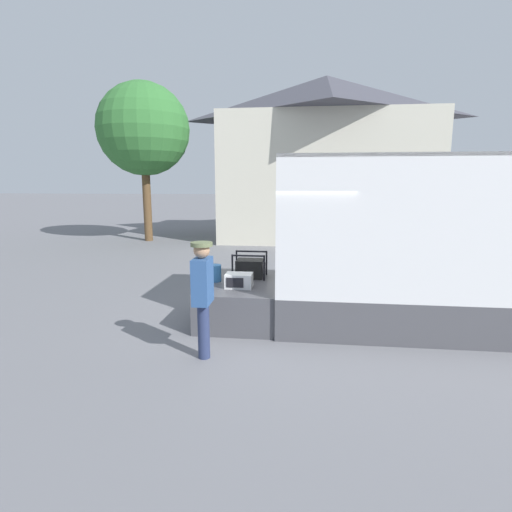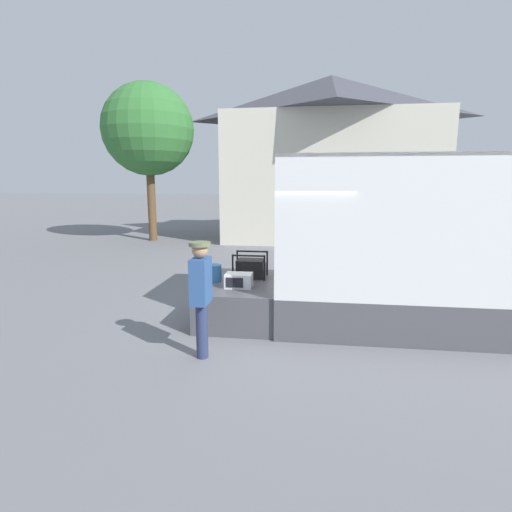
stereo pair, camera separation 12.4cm
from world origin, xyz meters
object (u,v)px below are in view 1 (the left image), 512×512
object	(u,v)px
orange_bucket	(214,273)
worker_person	(203,288)
box_truck	(512,275)
microwave	(239,280)
portable_generator	(251,268)
street_tree	(144,130)

from	to	relation	value
orange_bucket	worker_person	size ratio (longest dim) A/B	0.18
box_truck	orange_bucket	size ratio (longest dim) A/B	21.45
orange_bucket	microwave	bearing A→B (deg)	-36.15
orange_bucket	worker_person	world-z (taller)	worker_person
portable_generator	microwave	bearing A→B (deg)	-98.27
microwave	worker_person	size ratio (longest dim) A/B	0.28
orange_bucket	street_tree	xyz separation A→B (m)	(-5.28, 9.91, 3.99)
microwave	street_tree	distance (m)	12.52
microwave	street_tree	size ratio (longest dim) A/B	0.07
street_tree	box_truck	bearing A→B (deg)	-42.51
microwave	street_tree	world-z (taller)	street_tree
box_truck	microwave	bearing A→B (deg)	-174.77
microwave	portable_generator	bearing A→B (deg)	81.73
orange_bucket	street_tree	world-z (taller)	street_tree
box_truck	orange_bucket	distance (m)	5.48
orange_bucket	portable_generator	bearing A→B (deg)	30.62
microwave	orange_bucket	size ratio (longest dim) A/B	1.51
box_truck	portable_generator	bearing A→B (deg)	175.68
orange_bucket	street_tree	distance (m)	11.92
microwave	portable_generator	xyz separation A→B (m)	(0.12, 0.81, 0.06)
box_truck	microwave	world-z (taller)	box_truck
microwave	orange_bucket	xyz separation A→B (m)	(-0.56, 0.41, 0.03)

